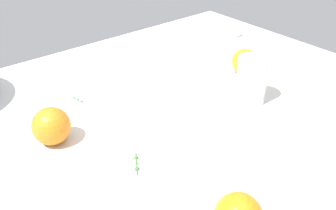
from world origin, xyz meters
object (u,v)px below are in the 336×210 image
Objects in this scene: spoon at (233,37)px; loose_orange_3 at (245,62)px; loose_orange_1 at (51,126)px; juice_glass at (251,83)px.

loose_orange_3 is at bearing -131.38° from spoon.
loose_orange_3 reaches higher than spoon.
loose_orange_1 is 54.20cm from loose_orange_3.
juice_glass is 1.43× the size of loose_orange_1.
juice_glass reaches higher than loose_orange_1.
juice_glass is at bearing -132.16° from spoon.
loose_orange_1 is 1.10× the size of loose_orange_3.
loose_orange_3 is 0.49× the size of spoon.
loose_orange_1 is 73.30cm from spoon.
juice_glass is 14.72cm from loose_orange_3.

